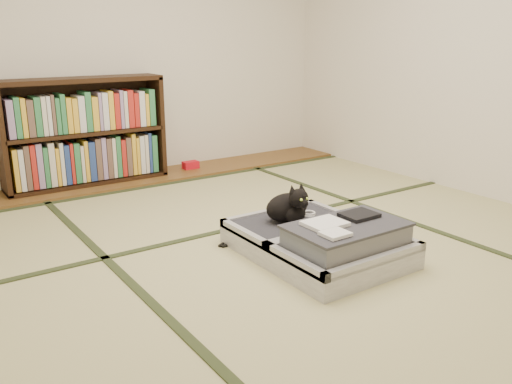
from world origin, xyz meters
TOP-DOWN VIEW (x-y plane):
  - floor at (0.00, 0.00)m, footprint 4.50×4.50m
  - wood_strip at (0.00, 2.00)m, footprint 4.00×0.50m
  - red_item at (0.43, 2.03)m, footprint 0.15×0.09m
  - room_shell at (0.00, 0.00)m, footprint 4.50×4.50m
  - tatami_borders at (0.00, 0.49)m, footprint 4.00×4.50m
  - bookcase at (-0.56, 2.07)m, footprint 1.37×0.31m
  - suitcase at (0.07, -0.31)m, footprint 0.75×1.00m
  - cat at (0.05, -0.02)m, footprint 0.33×0.33m
  - cable_coil at (0.23, 0.01)m, footprint 0.10×0.10m
  - hanger at (-0.12, 0.19)m, footprint 0.45×0.21m

SIDE VIEW (x-z plane):
  - floor at x=0.00m, z-range 0.00..0.00m
  - tatami_borders at x=0.00m, z-range 0.00..0.01m
  - hanger at x=-0.12m, z-range 0.00..0.01m
  - wood_strip at x=0.00m, z-range 0.00..0.02m
  - red_item at x=0.43m, z-range 0.02..0.09m
  - suitcase at x=0.07m, z-range -0.04..0.25m
  - cable_coil at x=0.23m, z-range 0.14..0.17m
  - cat at x=0.05m, z-range 0.11..0.38m
  - bookcase at x=-0.56m, z-range -0.01..0.91m
  - room_shell at x=0.00m, z-range -0.79..3.71m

